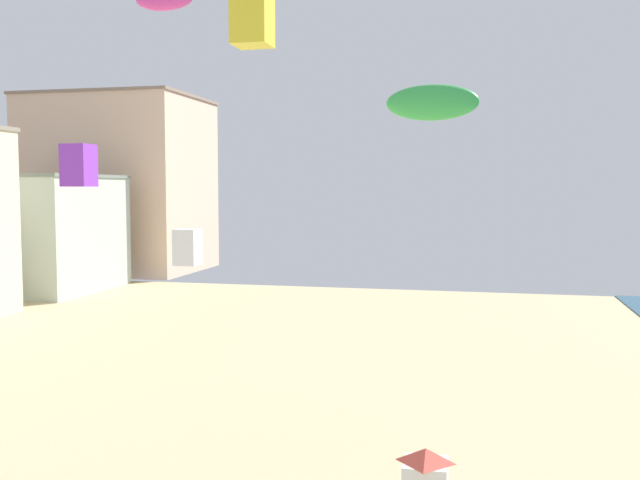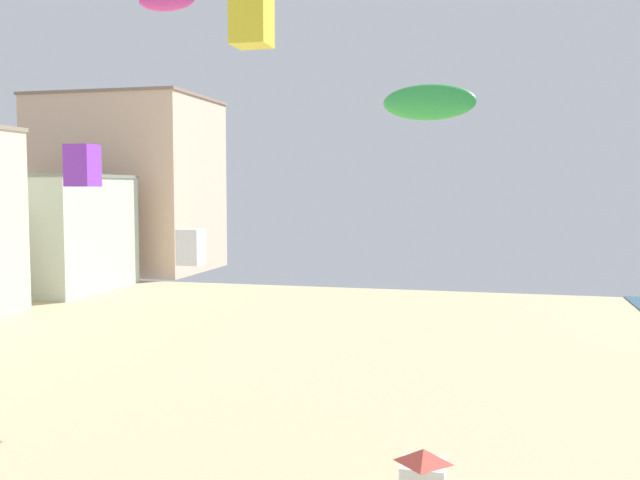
{
  "view_description": "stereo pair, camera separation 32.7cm",
  "coord_description": "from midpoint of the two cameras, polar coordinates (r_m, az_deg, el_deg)",
  "views": [
    {
      "loc": [
        11.94,
        -2.41,
        9.09
      ],
      "look_at": [
        7.21,
        18.25,
        7.52
      ],
      "focal_mm": 39.36,
      "sensor_mm": 36.0,
      "label": 1
    },
    {
      "loc": [
        12.26,
        -2.33,
        9.09
      ],
      "look_at": [
        7.21,
        18.25,
        7.52
      ],
      "focal_mm": 39.36,
      "sensor_mm": 36.0,
      "label": 2
    }
  ],
  "objects": [
    {
      "name": "boardwalk_hotel_far",
      "position": [
        67.47,
        -21.51,
        0.6
      ],
      "size": [
        12.72,
        12.31,
        10.29
      ],
      "color": "#B7C6B2",
      "rests_on": "ground"
    },
    {
      "name": "boardwalk_hotel_distant",
      "position": [
        80.59,
        -15.16,
        4.39
      ],
      "size": [
        17.85,
        14.29,
        19.0
      ],
      "color": "beige",
      "rests_on": "ground"
    },
    {
      "name": "lifeguard_stand",
      "position": [
        18.84,
        8.91,
        -18.46
      ],
      "size": [
        1.1,
        1.1,
        2.55
      ],
      "rotation": [
        0.0,
        0.0,
        -0.39
      ],
      "color": "white",
      "rests_on": "ground"
    },
    {
      "name": "kite_white_box",
      "position": [
        30.12,
        -10.15,
        -0.56
      ],
      "size": [
        0.97,
        0.97,
        1.52
      ],
      "color": "white"
    },
    {
      "name": "kite_yellow_box",
      "position": [
        20.47,
        -5.11,
        17.62
      ],
      "size": [
        1.02,
        1.02,
        1.6
      ],
      "color": "yellow"
    },
    {
      "name": "kite_purple_box",
      "position": [
        28.93,
        -18.44,
        5.76
      ],
      "size": [
        1.04,
        1.04,
        1.64
      ],
      "color": "purple"
    },
    {
      "name": "kite_green_parafoil",
      "position": [
        16.71,
        9.44,
        10.98
      ],
      "size": [
        2.15,
        0.6,
        0.83
      ],
      "color": "green"
    }
  ]
}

